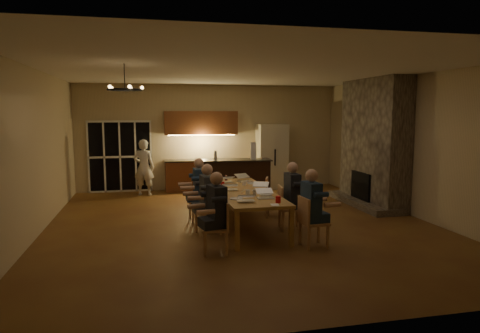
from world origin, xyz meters
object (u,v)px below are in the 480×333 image
person_left_mid (207,199)px  bar_blender (253,151)px  refrigerator (272,156)px  chair_right_mid (290,208)px  laptop_b (266,192)px  chandelier (125,90)px  redcup_near (278,199)px  mug_mid (244,183)px  chair_left_far (199,200)px  dining_table (244,208)px  chair_left_near (216,228)px  laptop_e (225,178)px  laptop_a (246,195)px  chair_left_mid (208,211)px  mug_front (248,192)px  chair_right_near (314,222)px  laptop_d (260,185)px  person_right_near (311,208)px  can_silver (254,193)px  redcup_mid (223,184)px  person_left_near (217,213)px  plate_left (236,199)px  person_left_far (199,190)px  bar_island (236,179)px  mug_back (222,183)px  bar_bottle (216,155)px  plate_far (253,183)px  chair_right_far (275,197)px  laptop_c (230,185)px  can_cola (226,178)px  plate_near (266,195)px  standing_person (144,167)px  person_right_mid (292,196)px

person_left_mid → bar_blender: (1.74, 3.30, 0.62)m
refrigerator → chair_right_mid: (-1.02, -4.73, -0.55)m
chair_right_mid → laptop_b: laptop_b is taller
chandelier → redcup_near: (2.62, -0.61, -1.94)m
mug_mid → bar_blender: (0.77, 2.25, 0.51)m
chair_left_far → dining_table: bearing=49.6°
chair_left_near → laptop_e: (0.67, 2.73, 0.42)m
refrigerator → laptop_a: bearing=-111.3°
chair_left_mid → mug_front: chair_left_mid is taller
chair_right_near → laptop_d: size_ratio=2.78×
person_right_near → can_silver: 1.26m
refrigerator → redcup_mid: 4.40m
laptop_b → mug_mid: (-0.07, 1.48, -0.06)m
person_left_near → plate_left: bearing=135.1°
chair_left_near → person_left_far: size_ratio=0.64×
dining_table → bar_blender: bearing=72.2°
laptop_b → bar_island: bearing=89.2°
mug_back → bar_bottle: 2.23m
chandelier → laptop_a: bearing=-10.3°
plate_left → plate_far: (0.73, 1.66, 0.00)m
dining_table → person_left_mid: 1.01m
laptop_b → plate_far: bearing=86.3°
chair_right_far → laptop_a: laptop_a is taller
laptop_c → can_cola: (0.16, 1.29, -0.05)m
person_right_near → laptop_d: bearing=14.1°
refrigerator → person_left_near: (-2.70, -5.86, -0.31)m
bar_island → chair_left_mid: size_ratio=2.17×
dining_table → bar_blender: (0.91, 2.83, 0.94)m
chair_right_far → plate_near: 1.37m
person_left_far → plate_near: 1.68m
redcup_near → mug_mid: bearing=95.5°
chair_left_mid → laptop_d: 1.24m
person_left_mid → can_silver: bearing=73.6°
standing_person → laptop_d: 4.64m
chair_left_near → plate_far: chair_left_near is taller
person_left_near → mug_front: bearing=132.7°
chair_right_mid → person_right_mid: (0.03, -0.04, 0.24)m
chair_right_near → mug_front: (-0.92, 1.15, 0.36)m
refrigerator → mug_back: 4.11m
chair_left_near → person_right_mid: bearing=132.1°
person_left_near → redcup_near: (1.16, 0.28, 0.12)m
mug_back → redcup_mid: size_ratio=0.83×
chair_right_near → laptop_d: (-0.58, 1.51, 0.42)m
can_cola → mug_front: bearing=-87.3°
laptop_e → person_right_near: bearing=102.9°
laptop_d → redcup_near: 1.21m
person_right_near → redcup_mid: 2.42m
mug_mid → bar_island: bearing=83.0°
chandelier → laptop_a: (2.08, -0.38, -1.89)m
redcup_near → laptop_a: bearing=156.4°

